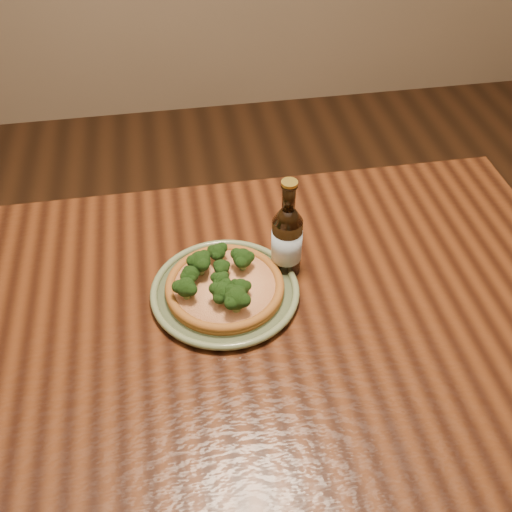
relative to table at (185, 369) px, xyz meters
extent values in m
cube|color=#47220F|center=(0.00, 0.00, 0.07)|extent=(1.60, 0.90, 0.04)
cylinder|color=#47220F|center=(0.73, 0.38, -0.30)|extent=(0.07, 0.07, 0.71)
cylinder|color=#677752|center=(0.09, 0.09, 0.10)|extent=(0.26, 0.26, 0.01)
torus|color=#677752|center=(0.09, 0.09, 0.11)|extent=(0.29, 0.29, 0.01)
torus|color=#677752|center=(0.09, 0.09, 0.10)|extent=(0.23, 0.23, 0.01)
cylinder|color=#935B21|center=(0.09, 0.09, 0.11)|extent=(0.23, 0.23, 0.01)
torus|color=#935B21|center=(0.09, 0.09, 0.12)|extent=(0.23, 0.23, 0.02)
cylinder|color=beige|center=(0.09, 0.09, 0.12)|extent=(0.19, 0.19, 0.01)
sphere|color=#224716|center=(0.09, 0.08, 0.14)|extent=(0.04, 0.04, 0.03)
sphere|color=#224716|center=(0.12, 0.06, 0.15)|extent=(0.04, 0.04, 0.03)
sphere|color=#224716|center=(0.13, 0.13, 0.15)|extent=(0.05, 0.05, 0.04)
sphere|color=#224716|center=(0.03, 0.11, 0.15)|extent=(0.04, 0.04, 0.03)
sphere|color=#224716|center=(0.09, 0.16, 0.15)|extent=(0.04, 0.04, 0.03)
sphere|color=#224716|center=(0.09, 0.12, 0.14)|extent=(0.04, 0.04, 0.03)
sphere|color=#224716|center=(0.05, 0.13, 0.15)|extent=(0.06, 0.06, 0.04)
sphere|color=#224716|center=(0.02, 0.07, 0.15)|extent=(0.05, 0.05, 0.04)
sphere|color=#224716|center=(0.08, 0.05, 0.15)|extent=(0.05, 0.05, 0.04)
sphere|color=#224716|center=(0.11, 0.02, 0.15)|extent=(0.06, 0.06, 0.04)
cylinder|color=black|center=(0.22, 0.14, 0.16)|extent=(0.06, 0.06, 0.13)
cone|color=black|center=(0.22, 0.14, 0.23)|extent=(0.06, 0.06, 0.03)
cylinder|color=black|center=(0.22, 0.14, 0.28)|extent=(0.02, 0.02, 0.06)
torus|color=black|center=(0.22, 0.14, 0.30)|extent=(0.03, 0.03, 0.00)
cylinder|color=#A58C33|center=(0.22, 0.14, 0.31)|extent=(0.03, 0.03, 0.01)
cylinder|color=silver|center=(0.22, 0.14, 0.16)|extent=(0.06, 0.06, 0.07)
camera|label=1|loc=(0.02, -0.69, 0.94)|focal=42.00mm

